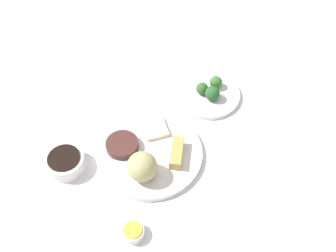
{
  "coord_description": "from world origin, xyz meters",
  "views": [
    {
      "loc": [
        -0.63,
        -0.03,
        0.91
      ],
      "look_at": [
        0.05,
        -0.06,
        0.06
      ],
      "focal_mm": 40.85,
      "sensor_mm": 36.0,
      "label": 1
    }
  ],
  "objects_px": {
    "main_plate": "(149,153)",
    "soy_sauce_bowl": "(65,162)",
    "sauce_ramekin_hot_mustard": "(133,232)",
    "broccoli_plate": "(207,94)"
  },
  "relations": [
    {
      "from": "broccoli_plate",
      "to": "soy_sauce_bowl",
      "type": "distance_m",
      "value": 0.49
    },
    {
      "from": "broccoli_plate",
      "to": "sauce_ramekin_hot_mustard",
      "type": "relative_size",
      "value": 3.67
    },
    {
      "from": "soy_sauce_bowl",
      "to": "broccoli_plate",
      "type": "bearing_deg",
      "value": -58.89
    },
    {
      "from": "soy_sauce_bowl",
      "to": "sauce_ramekin_hot_mustard",
      "type": "relative_size",
      "value": 1.9
    },
    {
      "from": "broccoli_plate",
      "to": "sauce_ramekin_hot_mustard",
      "type": "distance_m",
      "value": 0.51
    },
    {
      "from": "main_plate",
      "to": "soy_sauce_bowl",
      "type": "height_order",
      "value": "soy_sauce_bowl"
    },
    {
      "from": "main_plate",
      "to": "broccoli_plate",
      "type": "relative_size",
      "value": 1.45
    },
    {
      "from": "sauce_ramekin_hot_mustard",
      "to": "soy_sauce_bowl",
      "type": "bearing_deg",
      "value": 42.48
    },
    {
      "from": "main_plate",
      "to": "broccoli_plate",
      "type": "xyz_separation_m",
      "value": [
        0.22,
        -0.19,
        -0.0
      ]
    },
    {
      "from": "broccoli_plate",
      "to": "sauce_ramekin_hot_mustard",
      "type": "bearing_deg",
      "value": 153.2
    }
  ]
}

